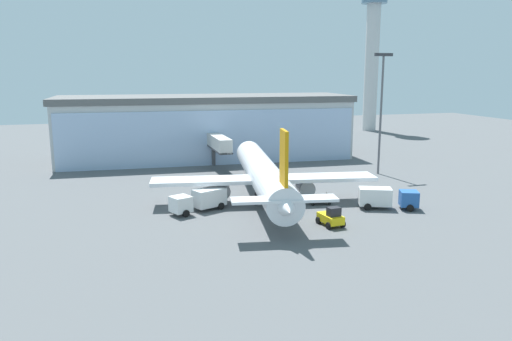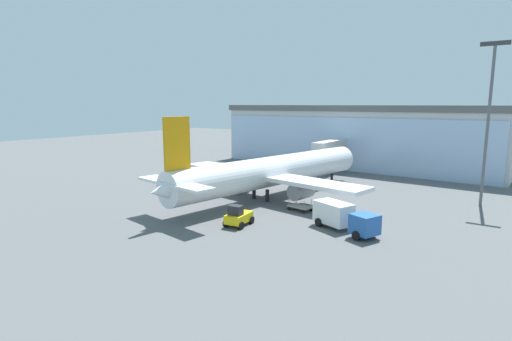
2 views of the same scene
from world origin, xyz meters
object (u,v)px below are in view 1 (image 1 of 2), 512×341
apron_light_mast (381,104)px  safety_cone_nose (296,215)px  control_tower (372,46)px  airplane (263,175)px  pushback_tug (331,218)px  fuel_truck (386,197)px  jet_bridge (218,144)px  catering_truck (200,200)px  baggage_cart (320,201)px  safety_cone_wingtip (364,195)px

apron_light_mast → safety_cone_nose: bearing=-138.1°
control_tower → airplane: control_tower is taller
pushback_tug → fuel_truck: bearing=-71.3°
jet_bridge → airplane: bearing=-177.0°
catering_truck → fuel_truck: size_ratio=1.00×
airplane → pushback_tug: (4.02, -12.88, -2.60)m
airplane → pushback_tug: bearing=-153.3°
baggage_cart → pushback_tug: bearing=83.0°
apron_light_mast → airplane: size_ratio=0.52×
airplane → baggage_cart: size_ratio=12.69×
jet_bridge → control_tower: bearing=-50.2°
catering_truck → safety_cone_nose: catering_truck is taller
catering_truck → apron_light_mast: bearing=179.6°
jet_bridge → airplane: 22.61m
catering_truck → control_tower: bearing=-155.1°
safety_cone_wingtip → jet_bridge: bearing=121.8°
jet_bridge → safety_cone_nose: (2.65, -31.31, -4.43)m
control_tower → safety_cone_wingtip: bearing=-119.4°
catering_truck → fuel_truck: same height
control_tower → jet_bridge: bearing=-139.9°
baggage_cart → safety_cone_nose: size_ratio=5.48×
safety_cone_wingtip → catering_truck: bearing=-178.6°
catering_truck → pushback_tug: size_ratio=2.23×
airplane → fuel_truck: 16.16m
jet_bridge → safety_cone_wingtip: jet_bridge is taller
control_tower → apron_light_mast: control_tower is taller
airplane → pushback_tug: 13.74m
pushback_tug → safety_cone_nose: size_ratio=6.17×
jet_bridge → safety_cone_wingtip: size_ratio=21.83×
apron_light_mast → airplane: bearing=-154.2°
control_tower → airplane: bearing=-128.1°
jet_bridge → catering_truck: (-7.79, -25.25, -3.23)m
safety_cone_wingtip → baggage_cart: bearing=-166.5°
jet_bridge → control_tower: control_tower is taller
catering_truck → baggage_cart: 15.69m
catering_truck → safety_cone_nose: (10.44, -6.07, -1.19)m
fuel_truck → baggage_cart: (-7.19, 4.30, -0.97)m
airplane → control_tower: bearing=-28.7°
jet_bridge → safety_cone_nose: size_ratio=21.83×
control_tower → pushback_tug: size_ratio=11.92×
apron_light_mast → safety_cone_wingtip: bearing=-126.2°
airplane → catering_truck: 9.68m
pushback_tug → safety_cone_nose: pushback_tug is taller
safety_cone_nose → catering_truck: bearing=149.8°
control_tower → fuel_truck: size_ratio=5.33×
jet_bridge → airplane: airplane is taller
baggage_cart → safety_cone_nose: 7.09m
apron_light_mast → safety_cone_nose: size_ratio=36.48×
airplane → apron_light_mast: bearing=-54.9°
baggage_cart → pushback_tug: 9.32m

